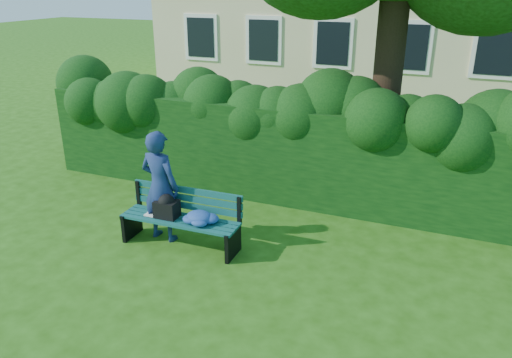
% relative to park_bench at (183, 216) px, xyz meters
% --- Properties ---
extents(ground, '(80.00, 80.00, 0.00)m').
position_rel_park_bench_xyz_m(ground, '(0.87, 0.24, -0.50)').
color(ground, '#24500E').
rests_on(ground, ground).
extents(hedge, '(10.00, 1.00, 1.80)m').
position_rel_park_bench_xyz_m(hedge, '(0.87, 2.44, 0.40)').
color(hedge, black).
rests_on(hedge, ground).
extents(park_bench, '(1.91, 0.61, 0.89)m').
position_rel_park_bench_xyz_m(park_bench, '(0.00, 0.00, 0.00)').
color(park_bench, '#0D4544').
rests_on(park_bench, ground).
extents(man_reading, '(0.70, 0.49, 1.81)m').
position_rel_park_bench_xyz_m(man_reading, '(-0.44, 0.09, 0.40)').
color(man_reading, navy).
rests_on(man_reading, ground).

